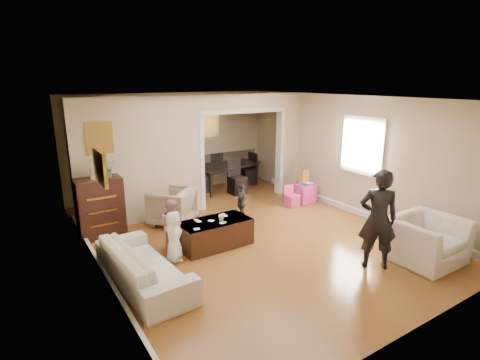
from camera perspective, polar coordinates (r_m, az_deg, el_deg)
floor at (r=7.37m, az=0.85°, el=-8.26°), size 7.00×7.00×0.00m
partition_left at (r=7.97m, az=-14.70°, el=2.87°), size 2.75×0.18×2.60m
partition_right at (r=9.82m, az=7.18°, el=5.48°), size 0.55×0.18×2.60m
partition_header at (r=8.89m, az=0.42°, el=11.90°), size 2.22×0.18×0.35m
window_pane at (r=8.43m, az=18.19°, el=4.99°), size 0.03×0.95×1.10m
framed_art_partition at (r=7.57m, az=-20.69°, el=6.01°), size 0.45×0.03×0.55m
framed_art_sofa_wall at (r=5.26m, az=-20.61°, el=1.84°), size 0.03×0.55×0.40m
framed_art_alcove at (r=10.36m, az=-4.59°, el=8.28°), size 0.45×0.03×0.55m
sofa at (r=5.77m, az=-14.47°, el=-12.43°), size 0.93×2.09×0.60m
armchair_back at (r=7.89m, az=-10.30°, el=-3.94°), size 1.16×1.16×0.76m
armchair_front at (r=6.94m, az=26.53°, el=-8.17°), size 1.13×0.99×0.73m
dresser at (r=7.56m, az=-20.56°, el=-3.99°), size 0.83×0.47×1.15m
table_lamp at (r=7.36m, az=-21.10°, el=1.57°), size 0.22×0.22×0.36m
potted_plant at (r=7.41m, az=-19.58°, el=1.64°), size 0.29×0.25×0.32m
coffee_table at (r=6.81m, az=-3.82°, el=-8.10°), size 1.29×0.66×0.48m
coffee_cup at (r=6.71m, az=-2.91°, el=-5.80°), size 0.11×0.11×0.10m
play_table at (r=9.31m, az=9.68°, el=-1.95°), size 0.48×0.48×0.45m
cereal_box at (r=9.35m, az=9.92°, el=0.53°), size 0.20×0.07×0.30m
cyan_cup at (r=9.13m, az=9.50°, el=-0.52°), size 0.08×0.08×0.08m
toy_block at (r=9.24m, az=8.70°, el=-0.39°), size 0.10×0.08×0.05m
play_bowl at (r=9.18m, az=10.48°, el=-0.57°), size 0.21×0.21×0.05m
dining_table at (r=10.33m, az=-2.31°, el=0.58°), size 2.09×1.46×0.67m
adult_person at (r=6.24m, az=20.31°, el=-5.63°), size 0.71×0.67×1.62m
child_kneel_a at (r=6.28m, az=-10.06°, el=-8.48°), size 0.34×0.46×0.86m
child_kneel_b at (r=6.71m, az=-10.39°, el=-6.67°), size 0.49×0.54×0.92m
child_toddler at (r=7.85m, az=0.22°, el=-3.47°), size 0.51×0.48×0.84m
craft_papers at (r=6.72m, az=-4.26°, el=-6.24°), size 0.84×0.48×0.00m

